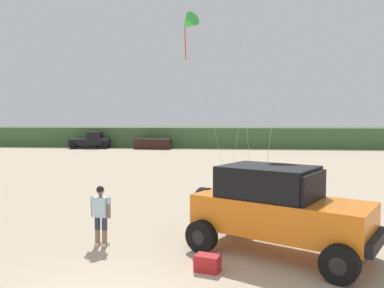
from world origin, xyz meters
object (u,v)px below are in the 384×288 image
Objects in this scene: cooler_box at (208,263)px; kite_yellow_diamond at (188,24)px; distant_sedan at (153,144)px; person_watching at (101,212)px; distant_pickup at (91,141)px; jeep at (278,208)px.

kite_yellow_diamond is at bearing 115.75° from cooler_box.
person_watching is at bearing -75.84° from distant_sedan.
person_watching is 37.75m from distant_pickup.
distant_sedan reaches higher than cooler_box.
kite_yellow_diamond reaches higher than jeep.
kite_yellow_diamond reaches higher than person_watching.
kite_yellow_diamond is (7.21, -25.33, 7.69)m from distant_sedan.
distant_pickup is 30.37m from kite_yellow_diamond.
person_watching is (-4.74, 0.07, -0.26)m from jeep.
cooler_box is at bearing -71.67° from distant_sedan.
kite_yellow_diamond reaches higher than distant_pickup.
distant_pickup is (-18.29, 35.31, -0.26)m from jeep.
distant_sedan is at bearing 99.66° from person_watching.
jeep is at bearing -0.89° from person_watching.
distant_sedan is at bearing 106.95° from jeep.
distant_sedan is 0.48× the size of kite_yellow_diamond.
distant_pickup reaches higher than person_watching.
distant_sedan is (-5.97, 35.08, -0.34)m from person_watching.
person_watching is at bearing 170.71° from cooler_box.
distant_pickup is (-13.54, 35.24, 0.00)m from person_watching.
person_watching is 35.59m from distant_sedan.
person_watching reaches higher than distant_sedan.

